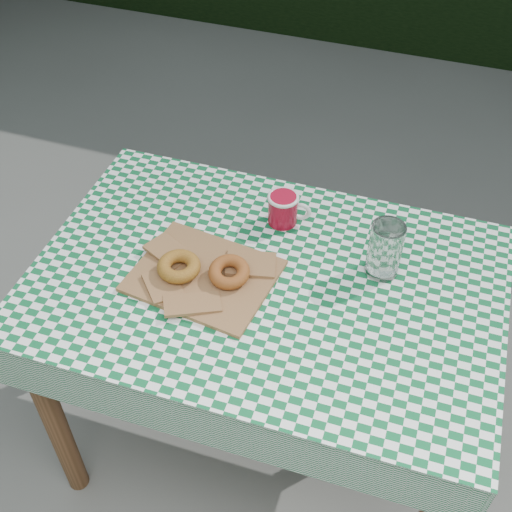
{
  "coord_description": "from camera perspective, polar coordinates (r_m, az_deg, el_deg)",
  "views": [
    {
      "loc": [
        0.37,
        -0.85,
        1.91
      ],
      "look_at": [
        0.01,
        0.21,
        0.79
      ],
      "focal_mm": 45.93,
      "sensor_mm": 36.0,
      "label": 1
    }
  ],
  "objects": [
    {
      "name": "table",
      "position": [
        1.87,
        0.71,
        -10.05
      ],
      "size": [
        1.12,
        0.75,
        0.75
      ],
      "primitive_type": "cube",
      "rotation": [
        0.0,
        0.0,
        0.02
      ],
      "color": "brown",
      "rests_on": "ground"
    },
    {
      "name": "bagel_front",
      "position": [
        1.57,
        -6.73,
        -0.91
      ],
      "size": [
        0.13,
        0.13,
        0.03
      ],
      "primitive_type": "torus",
      "rotation": [
        0.0,
        0.0,
        0.32
      ],
      "color": "#9F7120",
      "rests_on": "paper_bag"
    },
    {
      "name": "paper_bag",
      "position": [
        1.58,
        -4.59,
        -1.63
      ],
      "size": [
        0.36,
        0.3,
        0.02
      ],
      "primitive_type": "cube",
      "rotation": [
        0.0,
        0.0,
        -0.12
      ],
      "color": "olive",
      "rests_on": "tablecloth"
    },
    {
      "name": "bagel_back",
      "position": [
        1.55,
        -2.35,
        -1.39
      ],
      "size": [
        0.11,
        0.11,
        0.03
      ],
      "primitive_type": "torus",
      "rotation": [
        0.0,
        0.0,
        0.11
      ],
      "color": "brown",
      "rests_on": "paper_bag"
    },
    {
      "name": "tablecloth",
      "position": [
        1.57,
        0.83,
        -2.15
      ],
      "size": [
        1.14,
        0.77,
        0.01
      ],
      "primitive_type": "cube",
      "rotation": [
        0.0,
        0.0,
        0.02
      ],
      "color": "#0D582D",
      "rests_on": "table"
    },
    {
      "name": "drinking_glass",
      "position": [
        1.57,
        11.16,
        0.55
      ],
      "size": [
        0.09,
        0.09,
        0.15
      ],
      "primitive_type": "cylinder",
      "rotation": [
        0.0,
        0.0,
        -0.1
      ],
      "color": "silver",
      "rests_on": "tablecloth"
    },
    {
      "name": "coffee_mug",
      "position": [
        1.69,
        2.35,
        4.11
      ],
      "size": [
        0.17,
        0.17,
        0.09
      ],
      "primitive_type": null,
      "rotation": [
        0.0,
        0.0,
        0.13
      ],
      "color": "maroon",
      "rests_on": "tablecloth"
    },
    {
      "name": "ground",
      "position": [
        2.12,
        -2.19,
        -19.02
      ],
      "size": [
        60.0,
        60.0,
        0.0
      ],
      "primitive_type": "plane",
      "color": "#595953",
      "rests_on": "ground"
    }
  ]
}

